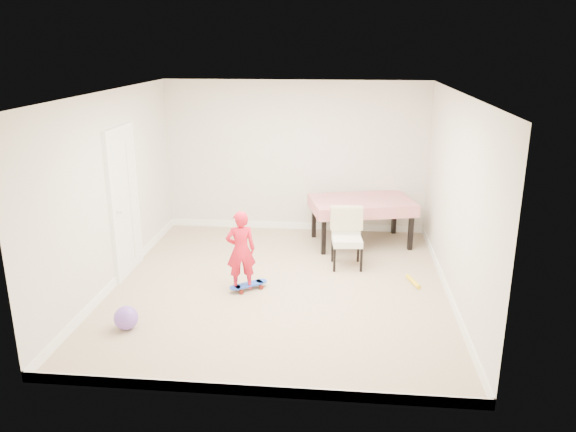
# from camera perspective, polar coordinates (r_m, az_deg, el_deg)

# --- Properties ---
(ground) EXTENTS (5.00, 5.00, 0.00)m
(ground) POSITION_cam_1_polar(r_m,az_deg,el_deg) (7.73, -0.89, -7.16)
(ground) COLOR tan
(ground) RESTS_ON ground
(ceiling) EXTENTS (4.50, 5.00, 0.04)m
(ceiling) POSITION_cam_1_polar(r_m,az_deg,el_deg) (7.06, -0.99, 12.26)
(ceiling) COLOR white
(ceiling) RESTS_ON wall_back
(wall_back) EXTENTS (4.50, 0.04, 2.60)m
(wall_back) POSITION_cam_1_polar(r_m,az_deg,el_deg) (9.69, 0.75, 5.98)
(wall_back) COLOR beige
(wall_back) RESTS_ON ground
(wall_front) EXTENTS (4.50, 0.04, 2.60)m
(wall_front) POSITION_cam_1_polar(r_m,az_deg,el_deg) (4.96, -4.23, -5.25)
(wall_front) COLOR beige
(wall_front) RESTS_ON ground
(wall_left) EXTENTS (0.04, 5.00, 2.60)m
(wall_left) POSITION_cam_1_polar(r_m,az_deg,el_deg) (7.85, -17.34, 2.51)
(wall_left) COLOR beige
(wall_left) RESTS_ON ground
(wall_right) EXTENTS (0.04, 5.00, 2.60)m
(wall_right) POSITION_cam_1_polar(r_m,az_deg,el_deg) (7.38, 16.54, 1.65)
(wall_right) COLOR beige
(wall_right) RESTS_ON ground
(door) EXTENTS (0.11, 0.94, 2.11)m
(door) POSITION_cam_1_polar(r_m,az_deg,el_deg) (8.19, -16.33, 1.18)
(door) COLOR white
(door) RESTS_ON ground
(baseboard_back) EXTENTS (4.50, 0.02, 0.12)m
(baseboard_back) POSITION_cam_1_polar(r_m,az_deg,el_deg) (10.02, 0.72, -0.98)
(baseboard_back) COLOR white
(baseboard_back) RESTS_ON ground
(baseboard_front) EXTENTS (4.50, 0.02, 0.12)m
(baseboard_front) POSITION_cam_1_polar(r_m,az_deg,el_deg) (5.54, -3.95, -17.22)
(baseboard_front) COLOR white
(baseboard_front) RESTS_ON ground
(baseboard_left) EXTENTS (0.02, 5.00, 0.12)m
(baseboard_left) POSITION_cam_1_polar(r_m,az_deg,el_deg) (8.25, -16.63, -5.85)
(baseboard_left) COLOR white
(baseboard_left) RESTS_ON ground
(baseboard_right) EXTENTS (0.02, 5.00, 0.12)m
(baseboard_right) POSITION_cam_1_polar(r_m,az_deg,el_deg) (7.79, 15.84, -7.16)
(baseboard_right) COLOR white
(baseboard_right) RESTS_ON ground
(dining_table) EXTENTS (1.80, 1.37, 0.75)m
(dining_table) POSITION_cam_1_polar(r_m,az_deg,el_deg) (9.29, 7.42, -0.55)
(dining_table) COLOR #B50912
(dining_table) RESTS_ON ground
(dining_chair) EXTENTS (0.54, 0.61, 0.88)m
(dining_chair) POSITION_cam_1_polar(r_m,az_deg,el_deg) (8.27, 6.02, -2.29)
(dining_chair) COLOR white
(dining_chair) RESTS_ON ground
(skateboard) EXTENTS (0.56, 0.49, 0.08)m
(skateboard) POSITION_cam_1_polar(r_m,az_deg,el_deg) (7.64, -4.03, -7.17)
(skateboard) COLOR blue
(skateboard) RESTS_ON ground
(child) EXTENTS (0.45, 0.36, 1.08)m
(child) POSITION_cam_1_polar(r_m,az_deg,el_deg) (7.43, -4.81, -3.73)
(child) COLOR red
(child) RESTS_ON ground
(balloon) EXTENTS (0.28, 0.28, 0.28)m
(balloon) POSITION_cam_1_polar(r_m,az_deg,el_deg) (6.86, -16.13, -9.91)
(balloon) COLOR #7E55CC
(balloon) RESTS_ON ground
(foam_toy) EXTENTS (0.17, 0.40, 0.06)m
(foam_toy) POSITION_cam_1_polar(r_m,az_deg,el_deg) (7.99, 12.59, -6.52)
(foam_toy) COLOR yellow
(foam_toy) RESTS_ON ground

